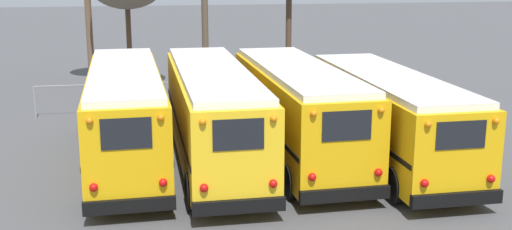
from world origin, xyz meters
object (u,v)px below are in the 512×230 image
school_bus_0 (126,113)px  school_bus_2 (297,109)px  utility_pole (205,7)px  school_bus_3 (387,115)px  school_bus_1 (213,112)px

school_bus_0 → school_bus_2: bearing=-4.6°
school_bus_0 → utility_pole: bearing=72.7°
school_bus_0 → school_bus_3: (8.51, -1.36, -0.09)m
school_bus_2 → school_bus_1: bearing=179.0°
school_bus_1 → school_bus_2: (2.84, -0.05, -0.01)m
utility_pole → school_bus_1: bearing=-94.7°
utility_pole → school_bus_2: bearing=-82.2°
school_bus_0 → utility_pole: (3.89, 12.47, 2.58)m
school_bus_2 → school_bus_3: (2.83, -0.91, -0.09)m
utility_pole → school_bus_3: bearing=-71.5°
school_bus_1 → school_bus_3: (5.67, -0.96, -0.10)m
school_bus_3 → utility_pole: utility_pole is taller
school_bus_1 → school_bus_2: bearing=-1.0°
school_bus_3 → utility_pole: 14.82m
school_bus_2 → school_bus_3: bearing=-17.7°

